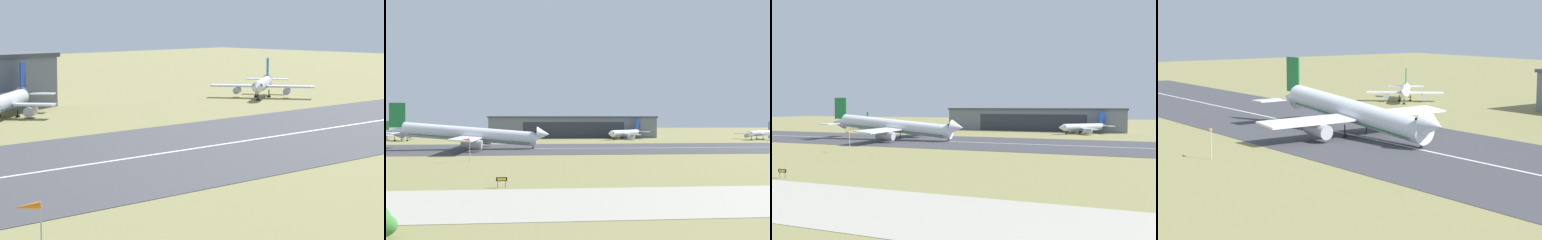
{
  "view_description": "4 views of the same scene",
  "coord_description": "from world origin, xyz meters",
  "views": [
    {
      "loc": [
        -64.56,
        11.2,
        20.07
      ],
      "look_at": [
        4.27,
        80.01,
        8.39
      ],
      "focal_mm": 85.0,
      "sensor_mm": 36.0,
      "label": 1
    },
    {
      "loc": [
        -5.39,
        -25.04,
        10.73
      ],
      "look_at": [
        2.18,
        72.16,
        10.08
      ],
      "focal_mm": 35.0,
      "sensor_mm": 36.0,
      "label": 2
    },
    {
      "loc": [
        38.72,
        -16.69,
        12.43
      ],
      "look_at": [
        7.75,
        69.18,
        9.02
      ],
      "focal_mm": 35.0,
      "sensor_mm": 36.0,
      "label": 3
    },
    {
      "loc": [
        94.91,
        11.2,
        25.01
      ],
      "look_at": [
        -12.38,
        88.92,
        6.73
      ],
      "focal_mm": 70.0,
      "sensor_mm": 36.0,
      "label": 4
    }
  ],
  "objects": [
    {
      "name": "airplane_parked_west",
      "position": [
        97.37,
        149.64,
        2.99
      ],
      "size": [
        23.52,
        22.17,
        8.73
      ],
      "color": "silver",
      "rests_on": "ground_plane"
    },
    {
      "name": "windsock_pole",
      "position": [
        -25.57,
        67.77,
        5.01
      ],
      "size": [
        2.25,
        1.05,
        5.64
      ],
      "color": "#B7B7BC",
      "rests_on": "ground_plane"
    },
    {
      "name": "airplane_parked_east",
      "position": [
        32.22,
        157.47,
        2.97
      ],
      "size": [
        24.3,
        22.11,
        9.92
      ],
      "color": "silver",
      "rests_on": "ground_plane"
    },
    {
      "name": "runway_strip",
      "position": [
        0.0,
        104.01,
        0.03
      ],
      "size": [
        374.77,
        44.92,
        0.06
      ],
      "primitive_type": "cube",
      "color": "#3D3D42",
      "rests_on": "ground_plane"
    },
    {
      "name": "runway_centreline",
      "position": [
        0.0,
        104.01,
        0.07
      ],
      "size": [
        337.29,
        0.7,
        0.01
      ],
      "primitive_type": "cube",
      "color": "silver",
      "rests_on": "runway_strip"
    }
  ]
}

